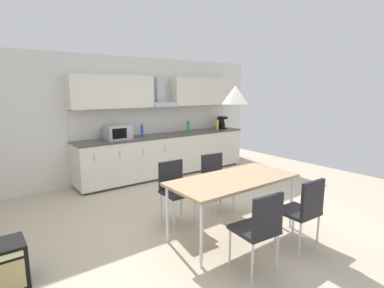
# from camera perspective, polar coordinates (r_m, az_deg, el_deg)

# --- Properties ---
(ground_plane) EXTENTS (8.60, 8.06, 0.02)m
(ground_plane) POSITION_cam_1_polar(r_m,az_deg,el_deg) (4.46, 2.37, -14.48)
(ground_plane) COLOR beige
(wall_back) EXTENTS (6.88, 0.10, 2.52)m
(wall_back) POSITION_cam_1_polar(r_m,az_deg,el_deg) (6.43, -13.18, 4.72)
(wall_back) COLOR silver
(wall_back) RESTS_ON ground_plane
(kitchen_counter) EXTENTS (3.92, 0.68, 0.90)m
(kitchen_counter) POSITION_cam_1_polar(r_m,az_deg,el_deg) (6.61, -4.89, -2.00)
(kitchen_counter) COLOR #333333
(kitchen_counter) RESTS_ON ground_plane
(backsplash_tile) EXTENTS (3.90, 0.02, 0.57)m
(backsplash_tile) POSITION_cam_1_polar(r_m,az_deg,el_deg) (6.76, -6.40, 4.54)
(backsplash_tile) COLOR silver
(backsplash_tile) RESTS_ON kitchen_counter
(upper_wall_cabinets) EXTENTS (3.90, 0.40, 0.63)m
(upper_wall_cabinets) POSITION_cam_1_polar(r_m,az_deg,el_deg) (6.59, -5.80, 9.83)
(upper_wall_cabinets) COLOR silver
(microwave) EXTENTS (0.48, 0.35, 0.28)m
(microwave) POSITION_cam_1_polar(r_m,az_deg,el_deg) (6.01, -13.92, 2.17)
(microwave) COLOR #ADADB2
(microwave) RESTS_ON kitchen_counter
(coffee_maker) EXTENTS (0.18, 0.19, 0.30)m
(coffee_maker) POSITION_cam_1_polar(r_m,az_deg,el_deg) (7.53, 5.68, 4.09)
(coffee_maker) COLOR black
(coffee_maker) RESTS_ON kitchen_counter
(bottle_blue) EXTENTS (0.06, 0.06, 0.28)m
(bottle_blue) POSITION_cam_1_polar(r_m,az_deg,el_deg) (6.26, -9.49, 2.45)
(bottle_blue) COLOR blue
(bottle_blue) RESTS_ON kitchen_counter
(bottle_green) EXTENTS (0.08, 0.08, 0.26)m
(bottle_green) POSITION_cam_1_polar(r_m,az_deg,el_deg) (6.85, -0.72, 3.20)
(bottle_green) COLOR green
(bottle_green) RESTS_ON kitchen_counter
(bottle_yellow) EXTENTS (0.07, 0.07, 0.28)m
(bottle_yellow) POSITION_cam_1_polar(r_m,az_deg,el_deg) (7.37, 4.86, 3.74)
(bottle_yellow) COLOR yellow
(bottle_yellow) RESTS_ON kitchen_counter
(dining_table) EXTENTS (1.68, 0.79, 0.76)m
(dining_table) POSITION_cam_1_polar(r_m,az_deg,el_deg) (3.85, 7.83, -7.12)
(dining_table) COLOR tan
(dining_table) RESTS_ON ground_plane
(chair_far_left) EXTENTS (0.41, 0.41, 0.87)m
(chair_far_left) POSITION_cam_1_polar(r_m,az_deg,el_deg) (4.25, -3.34, -7.89)
(chair_far_left) COLOR black
(chair_far_left) RESTS_ON ground_plane
(chair_near_right) EXTENTS (0.41, 0.41, 0.87)m
(chair_near_right) POSITION_cam_1_polar(r_m,az_deg,el_deg) (3.73, 20.57, -11.21)
(chair_near_right) COLOR black
(chair_near_right) RESTS_ON ground_plane
(chair_near_left) EXTENTS (0.43, 0.43, 0.87)m
(chair_near_left) POSITION_cam_1_polar(r_m,az_deg,el_deg) (3.16, 12.81, -14.80)
(chair_near_left) COLOR black
(chair_near_left) RESTS_ON ground_plane
(chair_far_right) EXTENTS (0.44, 0.44, 0.87)m
(chair_far_right) POSITION_cam_1_polar(r_m,az_deg,el_deg) (4.69, 4.48, -6.14)
(chair_far_right) COLOR black
(chair_far_right) RESTS_ON ground_plane
(pendant_lamp) EXTENTS (0.32, 0.32, 0.22)m
(pendant_lamp) POSITION_cam_1_polar(r_m,az_deg,el_deg) (3.67, 8.25, 9.26)
(pendant_lamp) COLOR silver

